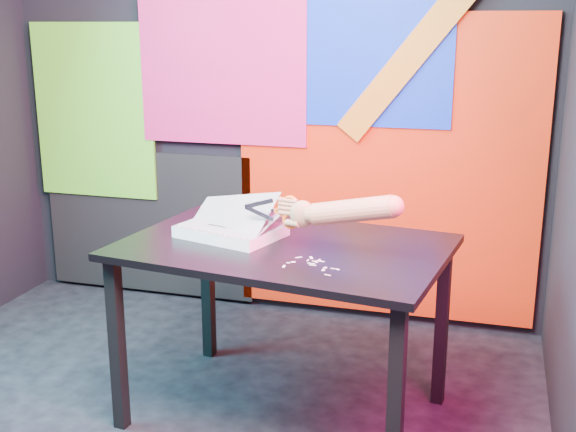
% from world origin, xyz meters
% --- Properties ---
extents(room, '(3.01, 3.01, 2.71)m').
position_xyz_m(room, '(0.00, 0.00, 1.35)').
color(room, black).
rests_on(room, ground).
extents(backdrop, '(2.88, 0.05, 2.08)m').
position_xyz_m(backdrop, '(0.06, 1.46, 0.96)').
color(backdrop, red).
rests_on(backdrop, ground).
extents(work_table, '(1.35, 0.99, 0.75)m').
position_xyz_m(work_table, '(0.42, 0.37, 0.67)').
color(work_table, black).
rests_on(work_table, ground).
extents(printout_stack, '(0.45, 0.38, 0.21)m').
position_xyz_m(printout_stack, '(0.18, 0.41, 0.78)').
color(printout_stack, white).
rests_on(printout_stack, work_table).
extents(scissors, '(0.23, 0.05, 0.13)m').
position_xyz_m(scissors, '(0.45, 0.33, 0.89)').
color(scissors, silver).
rests_on(scissors, printout_stack).
extents(hand_forearm, '(0.48, 0.14, 0.17)m').
position_xyz_m(hand_forearm, '(0.68, 0.28, 0.92)').
color(hand_forearm, tan).
rests_on(hand_forearm, work_table).
extents(paper_clippings, '(0.21, 0.19, 0.00)m').
position_xyz_m(paper_clippings, '(0.59, 0.16, 0.75)').
color(paper_clippings, silver).
rests_on(paper_clippings, work_table).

